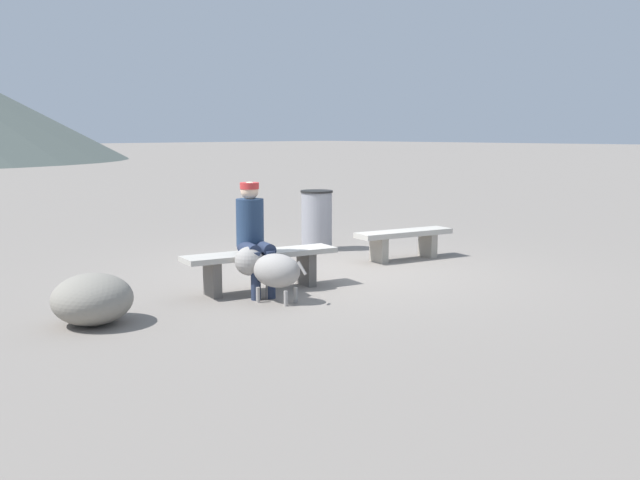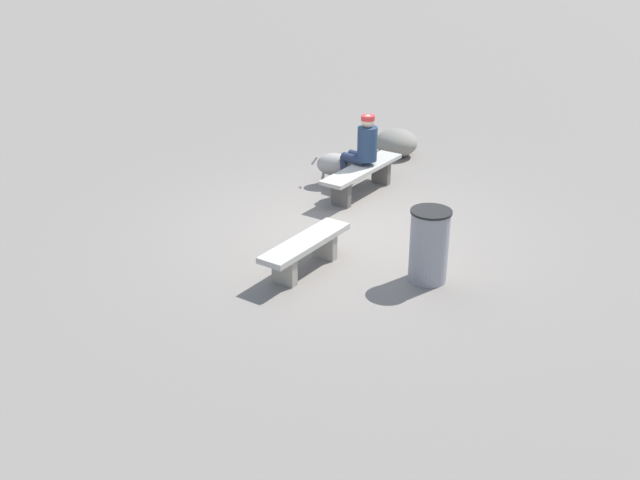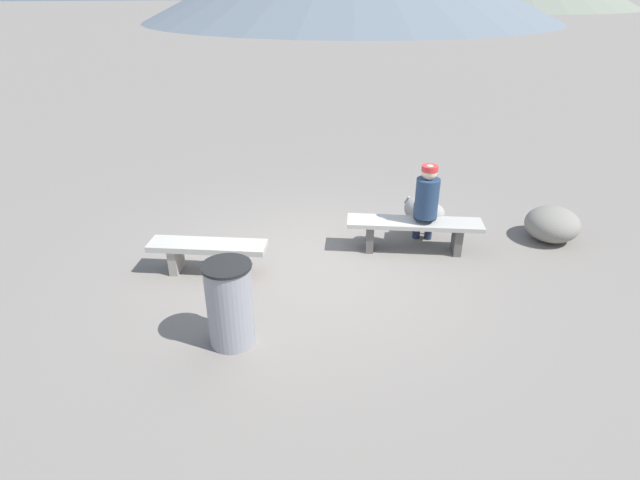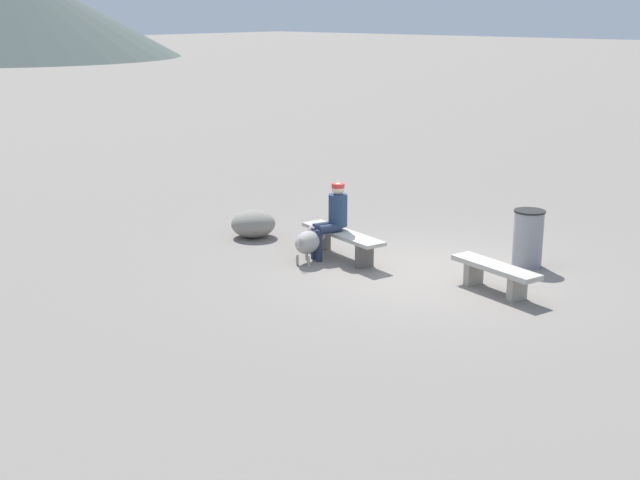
{
  "view_description": "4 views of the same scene",
  "coord_description": "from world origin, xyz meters",
  "px_view_note": "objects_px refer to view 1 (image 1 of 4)",
  "views": [
    {
      "loc": [
        6.8,
        6.68,
        1.85
      ],
      "look_at": [
        0.49,
        0.29,
        0.51
      ],
      "focal_mm": 40.79,
      "sensor_mm": 36.0,
      "label": 1
    },
    {
      "loc": [
        -9.32,
        -3.09,
        4.33
      ],
      "look_at": [
        -1.31,
        -0.06,
        0.39
      ],
      "focal_mm": 41.44,
      "sensor_mm": 36.0,
      "label": 2
    },
    {
      "loc": [
        -0.94,
        -5.95,
        3.46
      ],
      "look_at": [
        0.02,
        -0.09,
        0.44
      ],
      "focal_mm": 28.74,
      "sensor_mm": 36.0,
      "label": 3
    },
    {
      "loc": [
        -7.43,
        10.84,
        4.1
      ],
      "look_at": [
        1.06,
        1.2,
        0.58
      ],
      "focal_mm": 47.58,
      "sensor_mm": 36.0,
      "label": 4
    }
  ],
  "objects_px": {
    "bench_left": "(404,238)",
    "trash_bin": "(317,220)",
    "bench_right": "(261,261)",
    "dog": "(268,268)",
    "boulder": "(92,299)",
    "seated_person": "(253,230)"
  },
  "relations": [
    {
      "from": "dog",
      "to": "boulder",
      "type": "distance_m",
      "value": 1.9
    },
    {
      "from": "bench_right",
      "to": "boulder",
      "type": "xyz_separation_m",
      "value": [
        2.14,
        0.02,
        -0.1
      ]
    },
    {
      "from": "bench_right",
      "to": "trash_bin",
      "type": "xyz_separation_m",
      "value": [
        -2.56,
        -1.68,
        0.12
      ]
    },
    {
      "from": "dog",
      "to": "boulder",
      "type": "bearing_deg",
      "value": 59.34
    },
    {
      "from": "trash_bin",
      "to": "seated_person",
      "type": "bearing_deg",
      "value": 32.48
    },
    {
      "from": "seated_person",
      "to": "dog",
      "type": "height_order",
      "value": "seated_person"
    },
    {
      "from": "bench_right",
      "to": "dog",
      "type": "height_order",
      "value": "dog"
    },
    {
      "from": "bench_right",
      "to": "trash_bin",
      "type": "height_order",
      "value": "trash_bin"
    },
    {
      "from": "trash_bin",
      "to": "boulder",
      "type": "bearing_deg",
      "value": 19.82
    },
    {
      "from": "bench_left",
      "to": "trash_bin",
      "type": "relative_size",
      "value": 1.67
    },
    {
      "from": "dog",
      "to": "bench_right",
      "type": "bearing_deg",
      "value": -48.49
    },
    {
      "from": "bench_right",
      "to": "boulder",
      "type": "bearing_deg",
      "value": 14.47
    },
    {
      "from": "dog",
      "to": "boulder",
      "type": "height_order",
      "value": "dog"
    },
    {
      "from": "dog",
      "to": "trash_bin",
      "type": "bearing_deg",
      "value": -69.44
    },
    {
      "from": "boulder",
      "to": "seated_person",
      "type": "bearing_deg",
      "value": 178.92
    },
    {
      "from": "bench_left",
      "to": "trash_bin",
      "type": "bearing_deg",
      "value": -65.35
    },
    {
      "from": "seated_person",
      "to": "dog",
      "type": "xyz_separation_m",
      "value": [
        0.14,
        0.43,
        -0.37
      ]
    },
    {
      "from": "bench_right",
      "to": "boulder",
      "type": "height_order",
      "value": "boulder"
    },
    {
      "from": "bench_left",
      "to": "trash_bin",
      "type": "height_order",
      "value": "trash_bin"
    },
    {
      "from": "bench_right",
      "to": "bench_left",
      "type": "bearing_deg",
      "value": -162.99
    },
    {
      "from": "dog",
      "to": "trash_bin",
      "type": "relative_size",
      "value": 0.93
    },
    {
      "from": "bench_left",
      "to": "seated_person",
      "type": "height_order",
      "value": "seated_person"
    }
  ]
}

